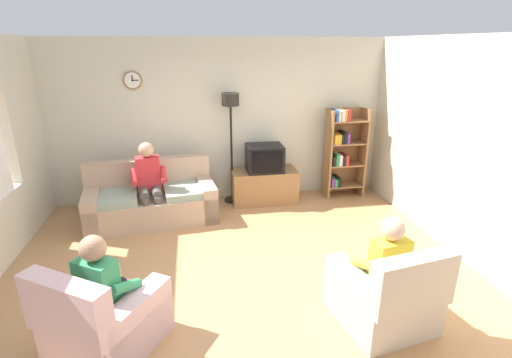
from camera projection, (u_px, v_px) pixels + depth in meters
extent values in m
plane|color=#B27F51|center=(242.00, 278.00, 4.48)|extent=(12.00, 12.00, 0.00)
cube|color=beige|center=(221.00, 121.00, 6.50)|extent=(6.20, 0.12, 2.70)
cylinder|color=olive|center=(133.00, 80.00, 5.99)|extent=(0.28, 0.03, 0.28)
cylinder|color=white|center=(132.00, 80.00, 5.97)|extent=(0.24, 0.01, 0.24)
cube|color=black|center=(132.00, 78.00, 5.95)|extent=(0.02, 0.01, 0.09)
cube|color=black|center=(135.00, 80.00, 5.97)|extent=(0.11, 0.01, 0.01)
cube|color=beige|center=(26.00, 131.00, 5.52)|extent=(0.12, 1.10, 1.20)
cube|color=beige|center=(483.00, 156.00, 4.48)|extent=(0.12, 5.80, 2.70)
cube|color=tan|center=(152.00, 209.00, 5.84)|extent=(2.00, 1.10, 0.42)
cube|color=tan|center=(148.00, 174.00, 6.02)|extent=(1.91, 0.46, 0.48)
cube|color=tan|center=(207.00, 198.00, 6.06)|extent=(0.33, 0.86, 0.56)
cube|color=tan|center=(93.00, 211.00, 5.58)|extent=(0.33, 0.86, 0.56)
cube|color=gray|center=(185.00, 190.00, 5.85)|extent=(0.69, 0.76, 0.10)
cube|color=gray|center=(116.00, 198.00, 5.57)|extent=(0.69, 0.76, 0.10)
cube|color=olive|center=(264.00, 186.00, 6.59)|extent=(1.10, 0.56, 0.56)
cube|color=black|center=(261.00, 179.00, 6.82)|extent=(1.10, 0.04, 0.03)
cube|color=black|center=(264.00, 158.00, 6.40)|extent=(0.60, 0.48, 0.44)
cube|color=black|center=(267.00, 162.00, 6.17)|extent=(0.50, 0.01, 0.36)
cube|color=olive|center=(328.00, 154.00, 6.64)|extent=(0.04, 0.36, 1.55)
cube|color=olive|center=(362.00, 153.00, 6.74)|extent=(0.04, 0.36, 1.55)
cube|color=olive|center=(342.00, 151.00, 6.85)|extent=(0.64, 0.02, 1.55)
cube|color=olive|center=(343.00, 185.00, 6.89)|extent=(0.60, 0.34, 0.02)
cube|color=#72338C|center=(330.00, 181.00, 6.80)|extent=(0.05, 0.28, 0.15)
cube|color=#267F4C|center=(334.00, 181.00, 6.81)|extent=(0.06, 0.28, 0.14)
cube|color=black|center=(337.00, 181.00, 6.82)|extent=(0.05, 0.28, 0.16)
cube|color=olive|center=(344.00, 164.00, 6.76)|extent=(0.60, 0.34, 0.02)
cube|color=black|center=(332.00, 160.00, 6.67)|extent=(0.05, 0.28, 0.17)
cube|color=#267F4C|center=(335.00, 159.00, 6.67)|extent=(0.05, 0.28, 0.20)
cube|color=silver|center=(338.00, 159.00, 6.68)|extent=(0.05, 0.28, 0.19)
cube|color=black|center=(341.00, 159.00, 6.70)|extent=(0.05, 0.28, 0.17)
cube|color=red|center=(345.00, 159.00, 6.70)|extent=(0.05, 0.28, 0.18)
cube|color=olive|center=(346.00, 143.00, 6.63)|extent=(0.60, 0.34, 0.02)
cube|color=gold|center=(334.00, 138.00, 6.54)|extent=(0.06, 0.28, 0.16)
cube|color=gold|center=(337.00, 138.00, 6.55)|extent=(0.06, 0.28, 0.17)
cube|color=black|center=(340.00, 138.00, 6.56)|extent=(0.03, 0.28, 0.17)
cube|color=black|center=(343.00, 137.00, 6.56)|extent=(0.05, 0.28, 0.20)
cube|color=#72338C|center=(346.00, 137.00, 6.57)|extent=(0.04, 0.28, 0.18)
cube|color=olive|center=(348.00, 121.00, 6.50)|extent=(0.60, 0.34, 0.02)
cube|color=#2D59A5|center=(335.00, 115.00, 6.41)|extent=(0.04, 0.28, 0.18)
cube|color=silver|center=(337.00, 115.00, 6.41)|extent=(0.04, 0.28, 0.18)
cube|color=silver|center=(341.00, 115.00, 6.42)|extent=(0.06, 0.28, 0.19)
cube|color=gold|center=(343.00, 115.00, 6.43)|extent=(0.03, 0.28, 0.19)
cube|color=red|center=(346.00, 115.00, 6.44)|extent=(0.05, 0.28, 0.19)
cylinder|color=black|center=(233.00, 200.00, 6.68)|extent=(0.28, 0.28, 0.03)
cylinder|color=black|center=(232.00, 154.00, 6.41)|extent=(0.04, 0.04, 1.70)
cylinder|color=black|center=(230.00, 99.00, 6.11)|extent=(0.28, 0.28, 0.20)
cube|color=beige|center=(109.00, 326.00, 3.43)|extent=(1.13, 1.14, 0.40)
cube|color=beige|center=(67.00, 309.00, 2.96)|extent=(0.77, 0.59, 0.50)
cube|color=beige|center=(84.00, 308.00, 3.53)|extent=(0.60, 0.78, 0.56)
cube|color=beige|center=(136.00, 326.00, 3.31)|extent=(0.60, 0.78, 0.56)
cube|color=#BCAD99|center=(380.00, 301.00, 3.76)|extent=(0.94, 0.97, 0.40)
cube|color=#BCAD99|center=(413.00, 283.00, 3.28)|extent=(0.82, 0.32, 0.50)
cube|color=#BCAD99|center=(354.00, 300.00, 3.65)|extent=(0.34, 0.82, 0.56)
cube|color=#BCAD99|center=(405.00, 287.00, 3.84)|extent=(0.34, 0.82, 0.56)
cube|color=red|center=(148.00, 172.00, 5.70)|extent=(0.36, 0.25, 0.48)
sphere|color=tan|center=(146.00, 150.00, 5.57)|extent=(0.22, 0.22, 0.22)
cylinder|color=#4C4742|center=(157.00, 191.00, 5.63)|extent=(0.18, 0.39, 0.13)
cylinder|color=#4C4742|center=(144.00, 192.00, 5.58)|extent=(0.18, 0.39, 0.13)
cylinder|color=#4C4742|center=(159.00, 214.00, 5.56)|extent=(0.12, 0.12, 0.52)
cylinder|color=#4C4742|center=(146.00, 215.00, 5.50)|extent=(0.12, 0.12, 0.52)
cylinder|color=red|center=(163.00, 174.00, 5.67)|extent=(0.14, 0.34, 0.20)
cylinder|color=red|center=(134.00, 177.00, 5.56)|extent=(0.14, 0.34, 0.20)
cube|color=#338C59|center=(98.00, 285.00, 3.23)|extent=(0.39, 0.35, 0.48)
sphere|color=#A37A5B|center=(93.00, 248.00, 3.12)|extent=(0.22, 0.22, 0.22)
cylinder|color=black|center=(109.00, 294.00, 3.51)|extent=(0.32, 0.39, 0.13)
cylinder|color=black|center=(125.00, 299.00, 3.44)|extent=(0.32, 0.39, 0.13)
cylinder|color=black|center=(126.00, 302.00, 3.75)|extent=(0.15, 0.15, 0.40)
cylinder|color=black|center=(141.00, 307.00, 3.68)|extent=(0.15, 0.15, 0.40)
cylinder|color=#338C59|center=(88.00, 275.00, 3.40)|extent=(0.26, 0.33, 0.20)
cylinder|color=#338C59|center=(126.00, 287.00, 3.25)|extent=(0.26, 0.33, 0.20)
cube|color=yellow|center=(389.00, 263.00, 3.56)|extent=(0.37, 0.26, 0.48)
sphere|color=#D8AD8C|center=(393.00, 229.00, 3.45)|extent=(0.22, 0.22, 0.22)
cylinder|color=black|center=(366.00, 276.00, 3.78)|extent=(0.20, 0.40, 0.13)
cylinder|color=black|center=(381.00, 273.00, 3.84)|extent=(0.20, 0.40, 0.13)
cylinder|color=black|center=(354.00, 284.00, 4.02)|extent=(0.13, 0.13, 0.40)
cylinder|color=black|center=(368.00, 281.00, 4.08)|extent=(0.13, 0.13, 0.40)
cylinder|color=yellow|center=(363.00, 264.00, 3.59)|extent=(0.15, 0.34, 0.20)
cylinder|color=yellow|center=(400.00, 256.00, 3.72)|extent=(0.15, 0.34, 0.20)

